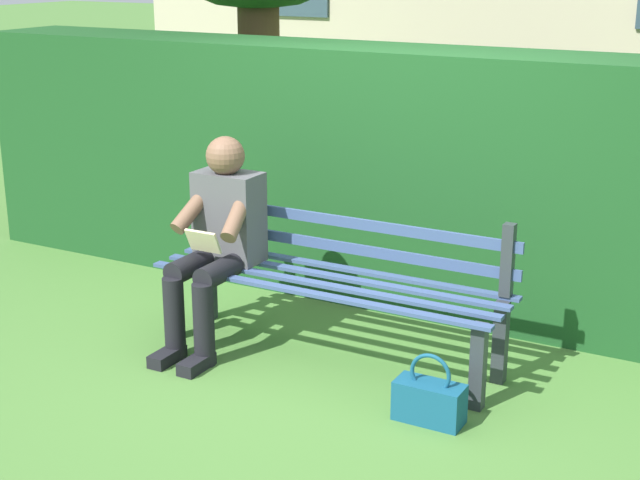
% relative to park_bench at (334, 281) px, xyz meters
% --- Properties ---
extents(ground, '(60.00, 60.00, 0.00)m').
position_rel_park_bench_xyz_m(ground, '(0.00, 0.06, -0.44)').
color(ground, '#477533').
extents(park_bench, '(2.02, 0.51, 0.86)m').
position_rel_park_bench_xyz_m(park_bench, '(0.00, 0.00, 0.00)').
color(park_bench, '#2D3338').
rests_on(park_bench, ground).
extents(person_seated, '(0.44, 0.73, 1.20)m').
position_rel_park_bench_xyz_m(person_seated, '(0.66, 0.17, 0.20)').
color(person_seated, '#4C4C51').
rests_on(person_seated, ground).
extents(hedge_backdrop, '(6.30, 0.76, 1.69)m').
position_rel_park_bench_xyz_m(hedge_backdrop, '(0.11, -1.05, 0.40)').
color(hedge_backdrop, '#19471E').
rests_on(hedge_backdrop, ground).
extents(handbag, '(0.34, 0.16, 0.35)m').
position_rel_park_bench_xyz_m(handbag, '(-0.77, 0.47, -0.33)').
color(handbag, navy).
rests_on(handbag, ground).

